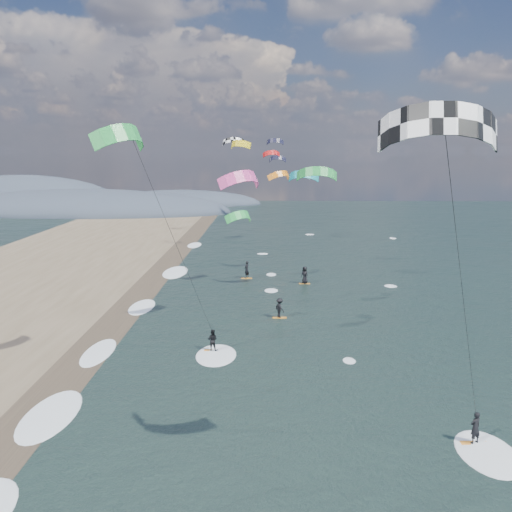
{
  "coord_description": "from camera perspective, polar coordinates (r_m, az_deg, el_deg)",
  "views": [
    {
      "loc": [
        -0.33,
        -20.18,
        12.95
      ],
      "look_at": [
        -1.0,
        12.0,
        7.0
      ],
      "focal_mm": 40.0,
      "sensor_mm": 36.0,
      "label": 1
    }
  ],
  "objects": [
    {
      "name": "wet_sand_strip",
      "position": [
        34.85,
        -18.89,
        -11.93
      ],
      "size": [
        3.0,
        240.0,
        0.0
      ],
      "primitive_type": "cube",
      "color": "#382D23",
      "rests_on": "ground"
    },
    {
      "name": "far_kitesurfers",
      "position": [
        52.0,
        2.49,
        -2.99
      ],
      "size": [
        6.92,
        15.04,
        1.81
      ],
      "color": "orange",
      "rests_on": "ground"
    },
    {
      "name": "kitesurfer_near_b",
      "position": [
        32.27,
        -9.2,
        3.58
      ],
      "size": [
        6.56,
        9.01,
        14.85
      ],
      "color": "orange",
      "rests_on": "ground"
    },
    {
      "name": "bg_kite_field",
      "position": [
        75.18,
        1.38,
        9.62
      ],
      "size": [
        13.0,
        72.93,
        9.19
      ],
      "color": "yellow",
      "rests_on": "ground"
    },
    {
      "name": "kitesurfer_near_a",
      "position": [
        20.13,
        19.36,
        3.76
      ],
      "size": [
        7.52,
        8.41,
        14.94
      ],
      "color": "orange",
      "rests_on": "ground"
    },
    {
      "name": "ground",
      "position": [
        23.98,
        1.94,
        -22.22
      ],
      "size": [
        260.0,
        260.0,
        0.0
      ],
      "primitive_type": "plane",
      "color": "black",
      "rests_on": "ground"
    },
    {
      "name": "coastal_hills",
      "position": [
        136.17,
        -17.96,
        4.51
      ],
      "size": [
        80.0,
        41.0,
        15.0
      ],
      "color": "#3D4756",
      "rests_on": "ground"
    },
    {
      "name": "shoreline_surf",
      "position": [
        38.69,
        -14.79,
        -9.44
      ],
      "size": [
        2.4,
        79.4,
        0.11
      ],
      "color": "white",
      "rests_on": "ground"
    }
  ]
}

